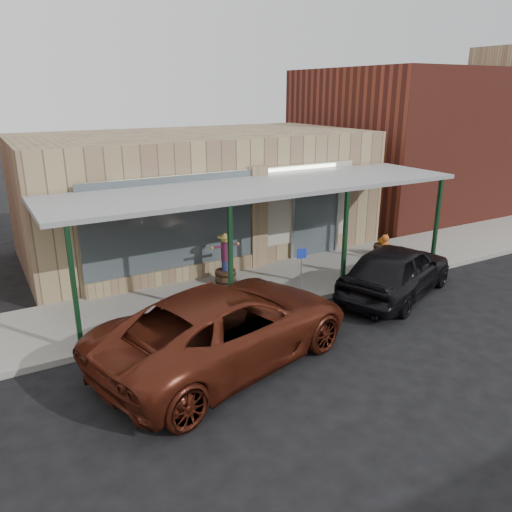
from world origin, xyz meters
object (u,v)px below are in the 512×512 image
barrel_scarecrow (225,266)px  parked_sedan (397,270)px  handicap_sign (301,265)px  car_maroon (227,326)px  barrel_pumpkin (382,248)px

barrel_scarecrow → parked_sedan: bearing=-32.2°
barrel_scarecrow → handicap_sign: bearing=-46.5°
barrel_scarecrow → handicap_sign: (1.44, -1.81, 0.33)m
handicap_sign → car_maroon: size_ratio=0.22×
barrel_pumpkin → car_maroon: (-7.76, -3.47, 0.44)m
handicap_sign → car_maroon: bearing=-138.0°
car_maroon → barrel_pumpkin: bearing=-81.2°
parked_sedan → barrel_scarecrow: bearing=31.3°
handicap_sign → parked_sedan: 2.73m
parked_sedan → car_maroon: car_maroon is taller
barrel_scarecrow → parked_sedan: size_ratio=0.32×
barrel_scarecrow → car_maroon: 4.22m
barrel_pumpkin → handicap_sign: (-4.46, -1.49, 0.62)m
barrel_scarecrow → handicap_sign: barrel_scarecrow is taller
parked_sedan → car_maroon: (-5.76, -0.83, 0.05)m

